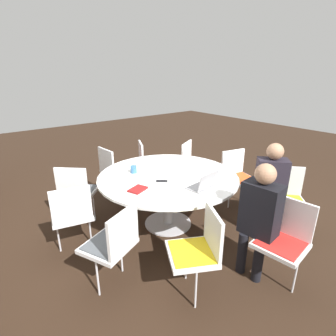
{
  "coord_description": "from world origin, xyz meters",
  "views": [
    {
      "loc": [
        -2.49,
        1.99,
        2.02
      ],
      "look_at": [
        0.0,
        0.0,
        0.83
      ],
      "focal_mm": 28.0,
      "sensor_mm": 36.0,
      "label": 1
    }
  ],
  "objects_px": {
    "chair_4": "(149,161)",
    "spiral_notebook": "(138,189)",
    "chair_5": "(114,168)",
    "person_1": "(271,183)",
    "cell_phone": "(162,181)",
    "laptop": "(204,184)",
    "chair_8": "(113,241)",
    "person_0": "(259,213)",
    "chair_6": "(77,189)",
    "chair_2": "(237,173)",
    "chair_7": "(72,212)",
    "chair_1": "(287,195)",
    "chair_0": "(284,236)",
    "chair_3": "(193,162)",
    "handbag": "(164,178)",
    "chair_9": "(199,246)",
    "coffee_cup": "(134,169)"
  },
  "relations": [
    {
      "from": "chair_4",
      "to": "spiral_notebook",
      "type": "relative_size",
      "value": 3.47
    },
    {
      "from": "chair_5",
      "to": "chair_4",
      "type": "bearing_deg",
      "value": 78.02
    },
    {
      "from": "person_1",
      "to": "cell_phone",
      "type": "xyz_separation_m",
      "value": [
        0.85,
        1.06,
        0.03
      ]
    },
    {
      "from": "spiral_notebook",
      "to": "chair_4",
      "type": "bearing_deg",
      "value": -38.67
    },
    {
      "from": "person_1",
      "to": "laptop",
      "type": "distance_m",
      "value": 0.89
    },
    {
      "from": "chair_8",
      "to": "person_0",
      "type": "xyz_separation_m",
      "value": [
        -0.73,
        -1.22,
        0.19
      ]
    },
    {
      "from": "chair_5",
      "to": "spiral_notebook",
      "type": "xyz_separation_m",
      "value": [
        -1.37,
        0.39,
        0.22
      ]
    },
    {
      "from": "person_0",
      "to": "chair_6",
      "type": "bearing_deg",
      "value": 20.91
    },
    {
      "from": "chair_2",
      "to": "person_0",
      "type": "bearing_deg",
      "value": 57.23
    },
    {
      "from": "chair_4",
      "to": "person_0",
      "type": "distance_m",
      "value": 2.46
    },
    {
      "from": "chair_7",
      "to": "person_0",
      "type": "xyz_separation_m",
      "value": [
        -1.51,
        -1.34,
        0.19
      ]
    },
    {
      "from": "chair_2",
      "to": "chair_7",
      "type": "xyz_separation_m",
      "value": [
        0.42,
        2.44,
        0.0
      ]
    },
    {
      "from": "chair_7",
      "to": "spiral_notebook",
      "type": "distance_m",
      "value": 0.79
    },
    {
      "from": "chair_4",
      "to": "laptop",
      "type": "relative_size",
      "value": 2.5
    },
    {
      "from": "chair_1",
      "to": "cell_phone",
      "type": "xyz_separation_m",
      "value": [
        0.97,
        1.28,
        0.22
      ]
    },
    {
      "from": "chair_0",
      "to": "chair_6",
      "type": "xyz_separation_m",
      "value": [
        2.32,
        1.17,
        0.0
      ]
    },
    {
      "from": "chair_6",
      "to": "chair_8",
      "type": "relative_size",
      "value": 1.0
    },
    {
      "from": "chair_3",
      "to": "handbag",
      "type": "bearing_deg",
      "value": -85.7
    },
    {
      "from": "chair_9",
      "to": "chair_8",
      "type": "bearing_deg",
      "value": 74.29
    },
    {
      "from": "chair_0",
      "to": "person_1",
      "type": "height_order",
      "value": "person_1"
    },
    {
      "from": "chair_1",
      "to": "handbag",
      "type": "relative_size",
      "value": 2.41
    },
    {
      "from": "cell_phone",
      "to": "handbag",
      "type": "bearing_deg",
      "value": -38.38
    },
    {
      "from": "chair_6",
      "to": "person_0",
      "type": "relative_size",
      "value": 0.71
    },
    {
      "from": "chair_3",
      "to": "coffee_cup",
      "type": "distance_m",
      "value": 1.42
    },
    {
      "from": "chair_4",
      "to": "coffee_cup",
      "type": "bearing_deg",
      "value": -19.01
    },
    {
      "from": "chair_3",
      "to": "chair_9",
      "type": "height_order",
      "value": "same"
    },
    {
      "from": "chair_0",
      "to": "cell_phone",
      "type": "relative_size",
      "value": 5.66
    },
    {
      "from": "chair_9",
      "to": "chair_3",
      "type": "bearing_deg",
      "value": -13.95
    },
    {
      "from": "chair_9",
      "to": "chair_4",
      "type": "bearing_deg",
      "value": 4.66
    },
    {
      "from": "chair_3",
      "to": "spiral_notebook",
      "type": "bearing_deg",
      "value": -1.89
    },
    {
      "from": "chair_5",
      "to": "chair_6",
      "type": "xyz_separation_m",
      "value": [
        -0.42,
        0.77,
        0.0
      ]
    },
    {
      "from": "coffee_cup",
      "to": "chair_9",
      "type": "bearing_deg",
      "value": 171.28
    },
    {
      "from": "chair_2",
      "to": "chair_4",
      "type": "height_order",
      "value": "same"
    },
    {
      "from": "chair_7",
      "to": "handbag",
      "type": "height_order",
      "value": "chair_7"
    },
    {
      "from": "chair_3",
      "to": "coffee_cup",
      "type": "relative_size",
      "value": 8.85
    },
    {
      "from": "handbag",
      "to": "chair_0",
      "type": "bearing_deg",
      "value": 168.23
    },
    {
      "from": "coffee_cup",
      "to": "handbag",
      "type": "xyz_separation_m",
      "value": [
        0.75,
        -1.08,
        -0.64
      ]
    },
    {
      "from": "chair_2",
      "to": "cell_phone",
      "type": "relative_size",
      "value": 5.66
    },
    {
      "from": "chair_3",
      "to": "chair_2",
      "type": "bearing_deg",
      "value": 73.25
    },
    {
      "from": "chair_3",
      "to": "person_1",
      "type": "distance_m",
      "value": 1.61
    },
    {
      "from": "chair_3",
      "to": "handbag",
      "type": "relative_size",
      "value": 2.41
    },
    {
      "from": "person_0",
      "to": "cell_phone",
      "type": "relative_size",
      "value": 7.94
    },
    {
      "from": "handbag",
      "to": "laptop",
      "type": "bearing_deg",
      "value": 157.18
    },
    {
      "from": "laptop",
      "to": "cell_phone",
      "type": "distance_m",
      "value": 0.54
    },
    {
      "from": "person_0",
      "to": "laptop",
      "type": "bearing_deg",
      "value": -1.25
    },
    {
      "from": "cell_phone",
      "to": "chair_5",
      "type": "bearing_deg",
      "value": -0.85
    },
    {
      "from": "chair_2",
      "to": "person_1",
      "type": "bearing_deg",
      "value": 77.76
    },
    {
      "from": "chair_7",
      "to": "coffee_cup",
      "type": "relative_size",
      "value": 8.85
    },
    {
      "from": "chair_0",
      "to": "spiral_notebook",
      "type": "height_order",
      "value": "chair_0"
    },
    {
      "from": "cell_phone",
      "to": "chair_9",
      "type": "bearing_deg",
      "value": 161.04
    }
  ]
}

